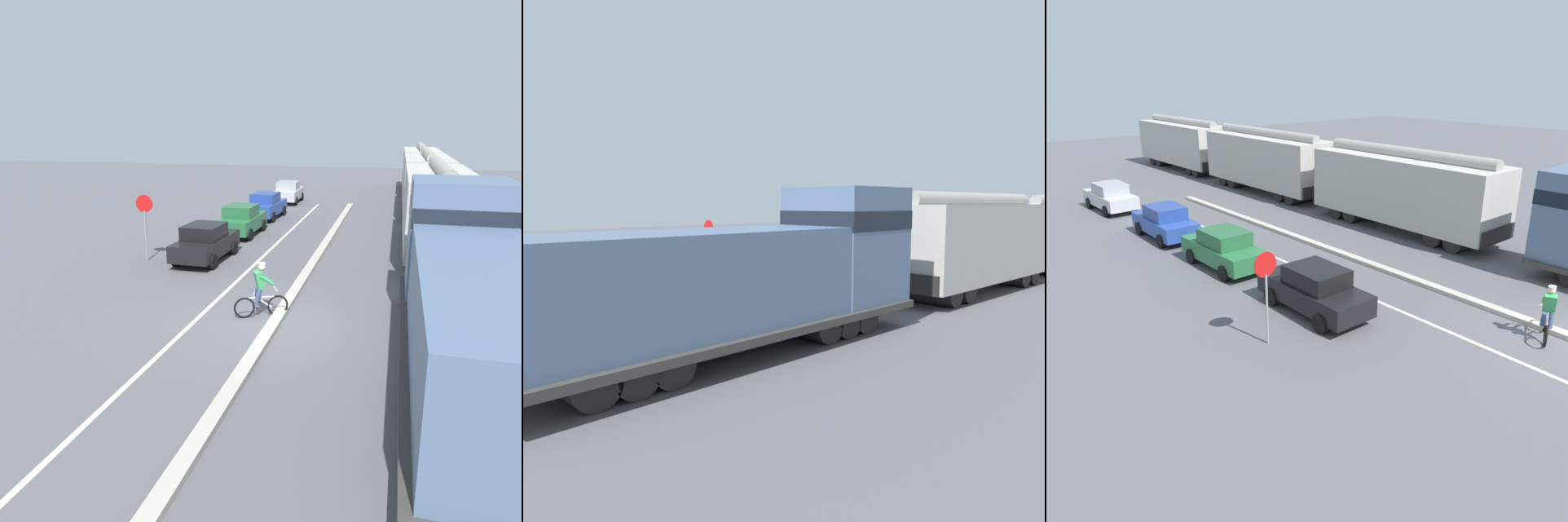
{
  "view_description": "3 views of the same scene",
  "coord_description": "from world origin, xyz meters",
  "views": [
    {
      "loc": [
        3.24,
        -13.67,
        5.7
      ],
      "look_at": [
        -0.89,
        1.75,
        1.44
      ],
      "focal_mm": 35.0,
      "sensor_mm": 36.0,
      "label": 1
    },
    {
      "loc": [
        14.82,
        -10.0,
        3.72
      ],
      "look_at": [
        2.36,
        2.1,
        1.76
      ],
      "focal_mm": 35.0,
      "sensor_mm": 36.0,
      "label": 2
    },
    {
      "loc": [
        -14.91,
        -5.18,
        7.58
      ],
      "look_at": [
        -3.26,
        8.43,
        0.93
      ],
      "focal_mm": 35.0,
      "sensor_mm": 36.0,
      "label": 3
    }
  ],
  "objects": [
    {
      "name": "hopper_car_lead",
      "position": [
        5.08,
        10.69,
        2.08
      ],
      "size": [
        2.9,
        10.6,
        4.18
      ],
      "color": "#B1AFA7",
      "rests_on": "ground"
    },
    {
      "name": "stop_sign",
      "position": [
        -7.11,
        5.76,
        2.02
      ],
      "size": [
        0.76,
        0.08,
        2.88
      ],
      "color": "gray",
      "rests_on": "ground"
    },
    {
      "name": "locomotive",
      "position": [
        5.08,
        -1.47,
        1.8
      ],
      "size": [
        3.1,
        11.61,
        4.2
      ],
      "color": "slate",
      "rests_on": "ground"
    },
    {
      "name": "parked_car_black",
      "position": [
        -4.64,
        6.46,
        0.82
      ],
      "size": [
        1.91,
        4.24,
        1.62
      ],
      "color": "black",
      "rests_on": "ground"
    },
    {
      "name": "cyclist",
      "position": [
        -0.57,
        0.52,
        0.82
      ],
      "size": [
        1.55,
        0.84,
        1.71
      ],
      "color": "black",
      "rests_on": "ground"
    },
    {
      "name": "parked_car_silver",
      "position": [
        -4.76,
        24.31,
        0.82
      ],
      "size": [
        1.89,
        4.23,
        1.62
      ],
      "color": "#B7BABF",
      "rests_on": "ground"
    },
    {
      "name": "lane_stripe",
      "position": [
        -2.4,
        6.0,
        0.0
      ],
      "size": [
        0.14,
        36.0,
        0.01
      ],
      "primitive_type": "cube",
      "color": "silver",
      "rests_on": "ground"
    },
    {
      "name": "hopper_car_trailing",
      "position": [
        5.08,
        33.89,
        2.08
      ],
      "size": [
        2.9,
        10.6,
        4.18
      ],
      "color": "#B2AFA7",
      "rests_on": "ground"
    },
    {
      "name": "hopper_car_middle",
      "position": [
        5.08,
        22.29,
        2.08
      ],
      "size": [
        2.9,
        10.6,
        4.18
      ],
      "color": "#AFACA5",
      "rests_on": "ground"
    },
    {
      "name": "parked_car_green",
      "position": [
        -4.71,
        12.01,
        0.82
      ],
      "size": [
        1.85,
        4.21,
        1.62
      ],
      "color": "#286B3D",
      "rests_on": "ground"
    },
    {
      "name": "ground_plane",
      "position": [
        0.0,
        0.0,
        0.0
      ],
      "size": [
        120.0,
        120.0,
        0.0
      ],
      "primitive_type": "plane",
      "color": "#56565B"
    },
    {
      "name": "median_curb",
      "position": [
        0.0,
        6.0,
        0.08
      ],
      "size": [
        0.36,
        36.0,
        0.16
      ],
      "primitive_type": "cube",
      "color": "#B2AD9E",
      "rests_on": "ground"
    },
    {
      "name": "parked_car_blue",
      "position": [
        -4.74,
        17.3,
        0.82
      ],
      "size": [
        1.95,
        4.26,
        1.62
      ],
      "color": "#28479E",
      "rests_on": "ground"
    }
  ]
}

